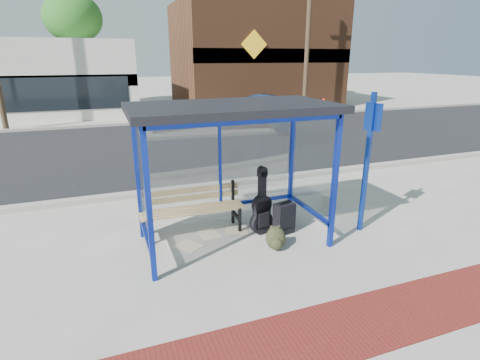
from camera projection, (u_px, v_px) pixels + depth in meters
name	position (u px, v px, depth m)	size (l,w,h in m)	color
ground	(234.00, 241.00, 6.68)	(120.00, 120.00, 0.00)	#B2ADA0
brick_paver_strip	(308.00, 338.00, 4.36)	(60.00, 1.00, 0.01)	maroon
curb_near	(195.00, 187.00, 9.24)	(60.00, 0.25, 0.12)	gray
street_asphalt	(162.00, 146.00, 13.80)	(60.00, 10.00, 0.00)	black
curb_far	(145.00, 123.00, 18.33)	(60.00, 0.25, 0.12)	gray
far_sidewalk	(141.00, 118.00, 20.04)	(60.00, 4.00, 0.01)	#B2ADA0
bus_shelter	(232.00, 125.00, 6.09)	(3.30, 1.80, 2.42)	#0E249A
storefront_brown	(255.00, 56.00, 24.79)	(10.00, 7.08, 6.40)	#59331E
tree_mid	(73.00, 18.00, 23.58)	(3.60, 3.60, 7.03)	#4C3826
tree_right	(292.00, 25.00, 28.69)	(3.60, 3.60, 7.03)	#4C3826
utility_pole_east	(308.00, 38.00, 20.30)	(1.60, 0.24, 8.00)	#4C3826
bench	(192.00, 207.00, 6.87)	(1.90, 0.50, 0.89)	black
guitar_bag	(262.00, 211.00, 6.83)	(0.46, 0.22, 1.22)	black
suitcase	(284.00, 218.00, 6.90)	(0.40, 0.31, 0.63)	black
backpack	(276.00, 239.00, 6.34)	(0.39, 0.37, 0.40)	#282A17
sign_post	(368.00, 156.00, 6.67)	(0.16, 0.31, 2.56)	navy
newspaper_a	(210.00, 234.00, 6.92)	(0.42, 0.34, 0.01)	white
newspaper_b	(189.00, 246.00, 6.49)	(0.42, 0.33, 0.01)	white
newspaper_c	(237.00, 230.00, 7.10)	(0.42, 0.33, 0.01)	white
parked_car	(272.00, 106.00, 19.90)	(1.33, 3.81, 1.26)	#172441
fire_hydrant	(323.00, 104.00, 22.57)	(0.35, 0.23, 0.77)	#B0220C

